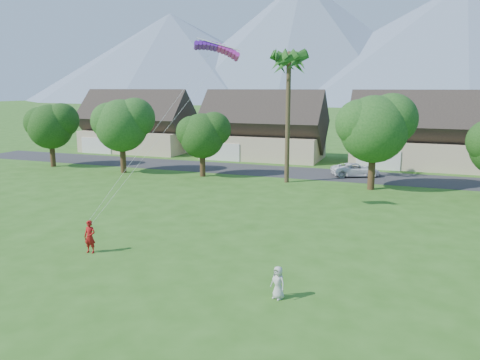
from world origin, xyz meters
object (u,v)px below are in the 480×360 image
at_px(kite_flyer, 90,237).
at_px(parafoil_kite, 218,48).
at_px(parked_car, 356,170).
at_px(watcher, 278,283).

xyz_separation_m(kite_flyer, parafoil_kite, (3.92, 9.22, 10.77)).
height_order(kite_flyer, parafoil_kite, parafoil_kite).
height_order(parked_car, parafoil_kite, parafoil_kite).
relative_size(kite_flyer, parafoil_kite, 0.56).
distance_m(parked_car, parafoil_kite, 23.44).
relative_size(kite_flyer, watcher, 1.26).
bearing_deg(kite_flyer, parafoil_kite, 62.04).
bearing_deg(parafoil_kite, parked_car, 45.51).
relative_size(kite_flyer, parked_car, 0.37).
distance_m(kite_flyer, parked_car, 30.70).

